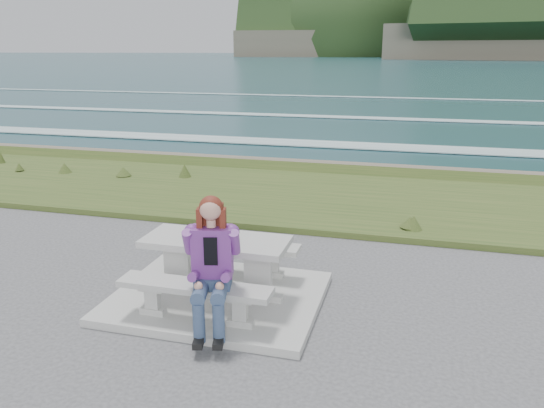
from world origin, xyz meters
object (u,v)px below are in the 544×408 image
Objects in this scene: bench_landward at (195,292)px; bench_seaward at (235,249)px; picnic_table at (216,251)px; seated_woman at (211,283)px.

bench_landward and bench_seaward have the same top height.
bench_landward is (0.00, -0.70, -0.23)m from picnic_table.
bench_seaward is (0.00, 1.40, 0.00)m from bench_landward.
seated_woman reaches higher than bench_seaward.
bench_seaward is (0.00, 0.70, -0.23)m from picnic_table.
bench_seaward is at bearing 90.00° from picnic_table.
seated_woman is at bearing -27.75° from bench_landward.
bench_landward is at bearing 138.36° from seated_woman.
bench_landward is at bearing -90.00° from picnic_table.
seated_woman is at bearing -80.32° from bench_seaward.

